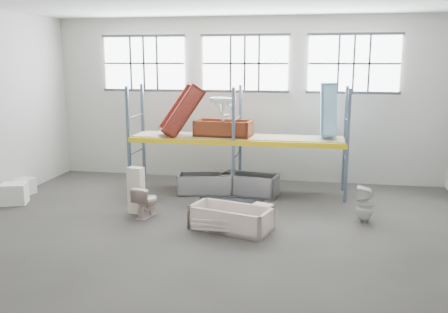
% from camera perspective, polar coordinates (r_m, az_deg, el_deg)
% --- Properties ---
extents(floor, '(12.00, 10.00, 0.10)m').
position_cam_1_polar(floor, '(10.76, -1.49, -9.15)').
color(floor, '#4C4842').
rests_on(floor, ground).
extents(wall_back, '(12.00, 0.10, 5.00)m').
position_cam_1_polar(wall_back, '(15.11, 2.49, 6.70)').
color(wall_back, '#AFADA3').
rests_on(wall_back, ground).
extents(wall_front, '(12.00, 0.10, 5.00)m').
position_cam_1_polar(wall_front, '(5.39, -12.91, -1.94)').
color(wall_front, beige).
rests_on(wall_front, ground).
extents(window_left, '(2.60, 0.04, 1.60)m').
position_cam_1_polar(window_left, '(15.73, -9.36, 10.76)').
color(window_left, white).
rests_on(window_left, wall_back).
extents(window_mid, '(2.60, 0.04, 1.60)m').
position_cam_1_polar(window_mid, '(14.95, 2.47, 10.87)').
color(window_mid, white).
rests_on(window_mid, wall_back).
extents(window_right, '(2.60, 0.04, 1.60)m').
position_cam_1_polar(window_right, '(14.84, 15.01, 10.50)').
color(window_right, white).
rests_on(window_right, wall_back).
extents(rack_upright_la, '(0.08, 0.08, 3.00)m').
position_cam_1_polar(rack_upright_la, '(13.92, -11.15, 1.96)').
color(rack_upright_la, slate).
rests_on(rack_upright_la, floor).
extents(rack_upright_lb, '(0.08, 0.08, 3.00)m').
position_cam_1_polar(rack_upright_lb, '(15.03, -9.47, 2.69)').
color(rack_upright_lb, slate).
rests_on(rack_upright_lb, floor).
extents(rack_upright_ma, '(0.08, 0.08, 3.00)m').
position_cam_1_polar(rack_upright_ma, '(13.12, 1.12, 1.61)').
color(rack_upright_ma, slate).
rests_on(rack_upright_ma, floor).
extents(rack_upright_mb, '(0.08, 0.08, 3.00)m').
position_cam_1_polar(rack_upright_mb, '(14.29, 1.92, 2.40)').
color(rack_upright_mb, slate).
rests_on(rack_upright_mb, floor).
extents(rack_upright_ra, '(0.08, 0.08, 3.00)m').
position_cam_1_polar(rack_upright_ra, '(12.98, 14.31, 1.15)').
color(rack_upright_ra, slate).
rests_on(rack_upright_ra, floor).
extents(rack_upright_rb, '(0.08, 0.08, 3.00)m').
position_cam_1_polar(rack_upright_rb, '(14.16, 14.02, 1.99)').
color(rack_upright_rb, slate).
rests_on(rack_upright_rb, floor).
extents(rack_beam_front, '(6.00, 0.10, 0.14)m').
position_cam_1_polar(rack_beam_front, '(13.12, 1.12, 1.61)').
color(rack_beam_front, yellow).
rests_on(rack_beam_front, floor).
extents(rack_beam_back, '(6.00, 0.10, 0.14)m').
position_cam_1_polar(rack_beam_back, '(14.29, 1.92, 2.40)').
color(rack_beam_back, yellow).
rests_on(rack_beam_back, floor).
extents(shelf_deck, '(5.90, 1.10, 0.03)m').
position_cam_1_polar(shelf_deck, '(13.69, 1.54, 2.35)').
color(shelf_deck, gray).
rests_on(shelf_deck, floor).
extents(wet_patch, '(1.80, 1.80, 0.00)m').
position_cam_1_polar(wet_patch, '(13.26, 0.96, -4.93)').
color(wet_patch, black).
rests_on(wet_patch, floor).
extents(bathtub_beige, '(1.93, 1.28, 0.52)m').
position_cam_1_polar(bathtub_beige, '(10.83, 0.82, -7.27)').
color(bathtub_beige, beige).
rests_on(bathtub_beige, floor).
extents(cistern_spare, '(0.49, 0.36, 0.42)m').
position_cam_1_polar(cistern_spare, '(11.17, 4.63, -6.61)').
color(cistern_spare, beige).
rests_on(cistern_spare, bathtub_beige).
extents(sink_in_tub, '(0.58, 0.58, 0.16)m').
position_cam_1_polar(sink_in_tub, '(11.15, 2.61, -7.27)').
color(sink_in_tub, beige).
rests_on(sink_in_tub, bathtub_beige).
extents(toilet_beige, '(0.57, 0.81, 0.75)m').
position_cam_1_polar(toilet_beige, '(11.84, -9.16, -5.20)').
color(toilet_beige, beige).
rests_on(toilet_beige, floor).
extents(cistern_tall, '(0.41, 0.31, 1.15)m').
position_cam_1_polar(cistern_tall, '(12.08, -10.27, -3.93)').
color(cistern_tall, beige).
rests_on(cistern_tall, floor).
extents(toilet_white, '(0.44, 0.43, 0.85)m').
position_cam_1_polar(toilet_white, '(11.75, 16.23, -5.39)').
color(toilet_white, silver).
rests_on(toilet_white, floor).
extents(steel_tub_left, '(1.65, 1.01, 0.56)m').
position_cam_1_polar(steel_tub_left, '(13.68, -2.20, -3.22)').
color(steel_tub_left, '#ACAFB4').
rests_on(steel_tub_left, floor).
extents(steel_tub_right, '(1.71, 1.03, 0.59)m').
position_cam_1_polar(steel_tub_right, '(13.58, 2.92, -3.28)').
color(steel_tub_right, '#A7A8B0').
rests_on(steel_tub_right, floor).
extents(rust_tub_flat, '(1.65, 0.89, 0.44)m').
position_cam_1_polar(rust_tub_flat, '(13.66, -0.08, 3.35)').
color(rust_tub_flat, brown).
rests_on(rust_tub_flat, shelf_deck).
extents(rust_tub_tilted, '(1.48, 1.22, 1.56)m').
position_cam_1_polar(rust_tub_tilted, '(13.84, -5.03, 5.39)').
color(rust_tub_tilted, maroon).
rests_on(rust_tub_tilted, shelf_deck).
extents(sink_on_shelf, '(0.88, 0.78, 0.65)m').
position_cam_1_polar(sink_on_shelf, '(13.39, -0.13, 4.38)').
color(sink_on_shelf, silver).
rests_on(sink_on_shelf, rust_tub_flat).
extents(blue_tub_upright, '(0.47, 0.69, 1.45)m').
position_cam_1_polar(blue_tub_upright, '(13.47, 12.16, 5.45)').
color(blue_tub_upright, '#90CCF4').
rests_on(blue_tub_upright, shelf_deck).
extents(bucket, '(0.39, 0.39, 0.38)m').
position_cam_1_polar(bucket, '(10.79, 0.07, -7.72)').
color(bucket, white).
rests_on(bucket, floor).
extents(carton_near, '(0.77, 0.72, 0.54)m').
position_cam_1_polar(carton_near, '(13.86, -23.44, -4.02)').
color(carton_near, white).
rests_on(carton_near, floor).
extents(carton_far, '(0.64, 0.64, 0.44)m').
position_cam_1_polar(carton_far, '(14.75, -22.58, -3.26)').
color(carton_far, silver).
rests_on(carton_far, floor).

